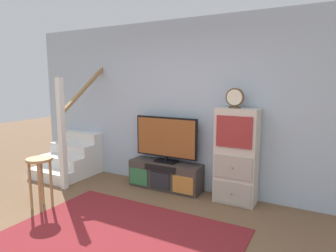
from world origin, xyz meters
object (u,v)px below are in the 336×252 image
Objects in this scene: media_console at (165,175)px; television at (166,138)px; desk_clock at (235,98)px; side_cabinet at (236,156)px; bar_stool_near at (40,171)px.

media_console is 1.12× the size of television.
desk_clock is at bearing -0.25° from media_console.
side_cabinet is at bearing 0.51° from media_console.
desk_clock is at bearing -1.48° from television.
desk_clock is (-0.05, -0.02, 0.83)m from side_cabinet.
desk_clock is 2.85m from bar_stool_near.
desk_clock reaches higher than side_cabinet.
media_console is 1.24m from side_cabinet.
side_cabinet is at bearing 17.55° from desk_clock.
desk_clock reaches higher than media_console.
television is 1.91m from bar_stool_near.
side_cabinet is (1.15, -0.01, -0.15)m from television.
side_cabinet reaches higher than bar_stool_near.
bar_stool_near is at bearing -146.54° from desk_clock.
media_console is 4.37× the size of desk_clock.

